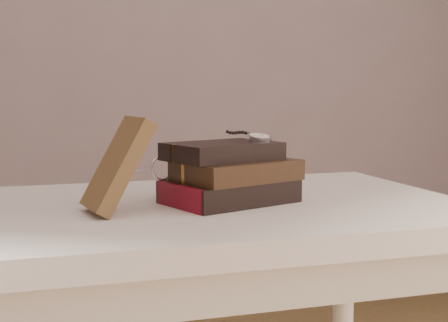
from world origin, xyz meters
name	(u,v)px	position (x,y,z in m)	size (l,w,h in m)	color
table	(186,254)	(0.00, 0.35, 0.66)	(1.00, 0.60, 0.75)	silver
book_stack	(230,174)	(0.08, 0.34, 0.80)	(0.26, 0.21, 0.11)	black
journal	(118,165)	(-0.12, 0.30, 0.83)	(0.02, 0.10, 0.17)	#46311A
pocket_watch	(257,137)	(0.14, 0.35, 0.87)	(0.06, 0.15, 0.02)	silver
eyeglasses	(171,168)	(-0.02, 0.38, 0.81)	(0.12, 0.13, 0.04)	silver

